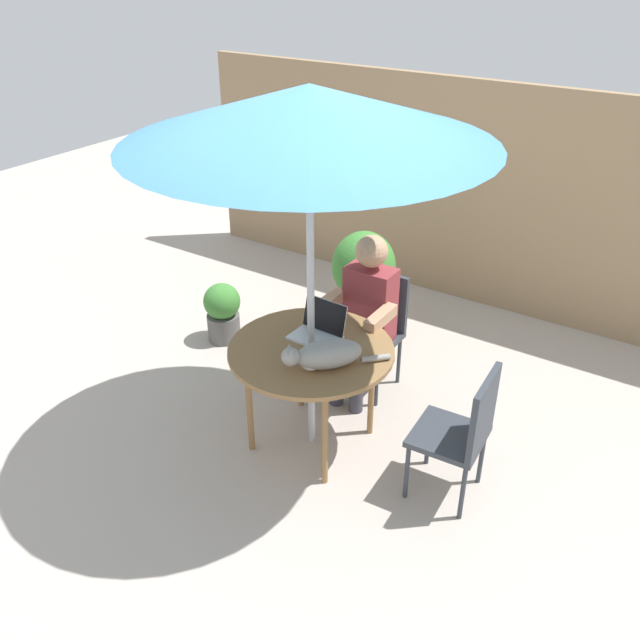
{
  "coord_description": "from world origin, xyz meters",
  "views": [
    {
      "loc": [
        1.93,
        -2.87,
        2.92
      ],
      "look_at": [
        0.0,
        0.1,
        0.88
      ],
      "focal_mm": 37.47,
      "sensor_mm": 36.0,
      "label": 1
    }
  ],
  "objects_px": {
    "patio_umbrella": "(309,115)",
    "potted_plant_near_fence": "(363,279)",
    "cat": "(325,355)",
    "chair_occupied": "(375,322)",
    "laptop": "(320,326)",
    "potted_plant_by_chair": "(223,311)",
    "patio_table": "(311,356)",
    "person_seated": "(365,311)",
    "chair_empty": "(464,428)"
  },
  "relations": [
    {
      "from": "patio_umbrella",
      "to": "potted_plant_near_fence",
      "type": "xyz_separation_m",
      "value": [
        -0.42,
        1.39,
        -1.62
      ]
    },
    {
      "from": "potted_plant_near_fence",
      "to": "patio_umbrella",
      "type": "bearing_deg",
      "value": -73.16
    },
    {
      "from": "cat",
      "to": "chair_occupied",
      "type": "bearing_deg",
      "value": 100.76
    },
    {
      "from": "laptop",
      "to": "potted_plant_by_chair",
      "type": "xyz_separation_m",
      "value": [
        -1.29,
        0.52,
        -0.53
      ]
    },
    {
      "from": "patio_table",
      "to": "person_seated",
      "type": "bearing_deg",
      "value": 90.0
    },
    {
      "from": "potted_plant_by_chair",
      "to": "cat",
      "type": "bearing_deg",
      "value": -28.2
    },
    {
      "from": "patio_table",
      "to": "potted_plant_near_fence",
      "type": "distance_m",
      "value": 1.46
    },
    {
      "from": "patio_umbrella",
      "to": "potted_plant_near_fence",
      "type": "distance_m",
      "value": 2.18
    },
    {
      "from": "chair_empty",
      "to": "cat",
      "type": "relative_size",
      "value": 1.76
    },
    {
      "from": "person_seated",
      "to": "potted_plant_by_chair",
      "type": "relative_size",
      "value": 2.42
    },
    {
      "from": "potted_plant_by_chair",
      "to": "potted_plant_near_fence",
      "type": "bearing_deg",
      "value": 37.87
    },
    {
      "from": "patio_table",
      "to": "patio_umbrella",
      "type": "bearing_deg",
      "value": 0.0
    },
    {
      "from": "patio_table",
      "to": "chair_occupied",
      "type": "distance_m",
      "value": 0.84
    },
    {
      "from": "laptop",
      "to": "patio_umbrella",
      "type": "bearing_deg",
      "value": -76.37
    },
    {
      "from": "chair_empty",
      "to": "laptop",
      "type": "relative_size",
      "value": 2.82
    },
    {
      "from": "laptop",
      "to": "person_seated",
      "type": "bearing_deg",
      "value": 85.61
    },
    {
      "from": "potted_plant_near_fence",
      "to": "patio_table",
      "type": "bearing_deg",
      "value": -73.16
    },
    {
      "from": "patio_umbrella",
      "to": "patio_table",
      "type": "bearing_deg",
      "value": 0.0
    },
    {
      "from": "patio_umbrella",
      "to": "potted_plant_by_chair",
      "type": "height_order",
      "value": "patio_umbrella"
    },
    {
      "from": "patio_umbrella",
      "to": "potted_plant_by_chair",
      "type": "bearing_deg",
      "value": 152.84
    },
    {
      "from": "chair_empty",
      "to": "laptop",
      "type": "bearing_deg",
      "value": 174.37
    },
    {
      "from": "laptop",
      "to": "potted_plant_near_fence",
      "type": "bearing_deg",
      "value": 107.26
    },
    {
      "from": "chair_occupied",
      "to": "potted_plant_near_fence",
      "type": "bearing_deg",
      "value": 126.74
    },
    {
      "from": "chair_occupied",
      "to": "potted_plant_by_chair",
      "type": "xyz_separation_m",
      "value": [
        -1.33,
        -0.14,
        -0.24
      ]
    },
    {
      "from": "chair_empty",
      "to": "potted_plant_near_fence",
      "type": "relative_size",
      "value": 0.96
    },
    {
      "from": "potted_plant_near_fence",
      "to": "potted_plant_by_chair",
      "type": "distance_m",
      "value": 1.18
    },
    {
      "from": "patio_umbrella",
      "to": "person_seated",
      "type": "height_order",
      "value": "patio_umbrella"
    },
    {
      "from": "chair_occupied",
      "to": "laptop",
      "type": "xyz_separation_m",
      "value": [
        -0.04,
        -0.66,
        0.28
      ]
    },
    {
      "from": "cat",
      "to": "potted_plant_by_chair",
      "type": "xyz_separation_m",
      "value": [
        -1.51,
        0.81,
        -0.55
      ]
    },
    {
      "from": "patio_table",
      "to": "chair_occupied",
      "type": "relative_size",
      "value": 1.18
    },
    {
      "from": "patio_table",
      "to": "patio_umbrella",
      "type": "xyz_separation_m",
      "value": [
        0.0,
        0.0,
        1.46
      ]
    },
    {
      "from": "chair_empty",
      "to": "potted_plant_by_chair",
      "type": "distance_m",
      "value": 2.42
    },
    {
      "from": "patio_table",
      "to": "person_seated",
      "type": "distance_m",
      "value": 0.67
    },
    {
      "from": "laptop",
      "to": "patio_table",
      "type": "bearing_deg",
      "value": -76.37
    },
    {
      "from": "patio_umbrella",
      "to": "chair_occupied",
      "type": "distance_m",
      "value": 1.82
    },
    {
      "from": "chair_occupied",
      "to": "chair_empty",
      "type": "relative_size",
      "value": 1.0
    },
    {
      "from": "cat",
      "to": "potted_plant_by_chair",
      "type": "distance_m",
      "value": 1.8
    },
    {
      "from": "chair_empty",
      "to": "cat",
      "type": "distance_m",
      "value": 0.89
    },
    {
      "from": "laptop",
      "to": "chair_empty",
      "type": "bearing_deg",
      "value": -5.63
    },
    {
      "from": "person_seated",
      "to": "potted_plant_near_fence",
      "type": "relative_size",
      "value": 1.33
    },
    {
      "from": "chair_empty",
      "to": "potted_plant_by_chair",
      "type": "bearing_deg",
      "value": 165.02
    },
    {
      "from": "patio_table",
      "to": "cat",
      "type": "height_order",
      "value": "cat"
    },
    {
      "from": "patio_umbrella",
      "to": "chair_empty",
      "type": "relative_size",
      "value": 2.62
    },
    {
      "from": "patio_table",
      "to": "patio_umbrella",
      "type": "distance_m",
      "value": 1.46
    },
    {
      "from": "patio_umbrella",
      "to": "chair_occupied",
      "type": "xyz_separation_m",
      "value": [
        0.0,
        0.83,
        -1.62
      ]
    },
    {
      "from": "person_seated",
      "to": "cat",
      "type": "height_order",
      "value": "person_seated"
    },
    {
      "from": "chair_occupied",
      "to": "potted_plant_near_fence",
      "type": "xyz_separation_m",
      "value": [
        -0.42,
        0.56,
        0.0
      ]
    },
    {
      "from": "chair_empty",
      "to": "potted_plant_near_fence",
      "type": "bearing_deg",
      "value": 136.89
    },
    {
      "from": "chair_empty",
      "to": "person_seated",
      "type": "distance_m",
      "value": 1.18
    },
    {
      "from": "laptop",
      "to": "potted_plant_by_chair",
      "type": "relative_size",
      "value": 0.62
    }
  ]
}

